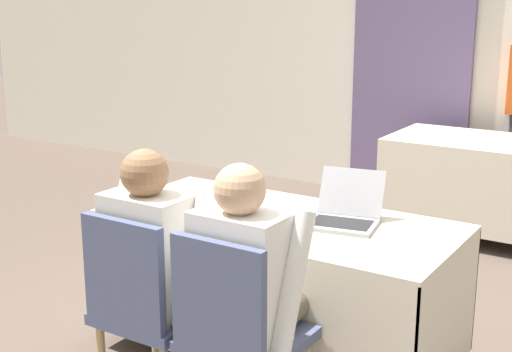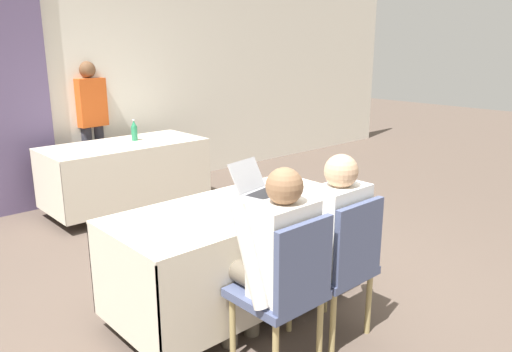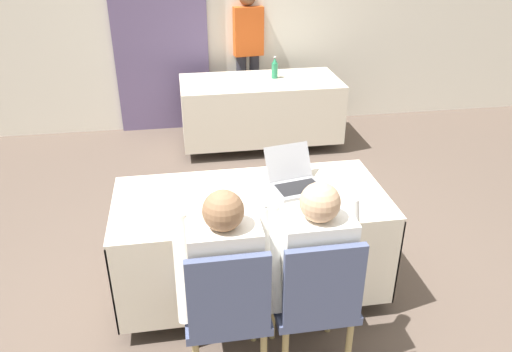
# 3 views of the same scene
# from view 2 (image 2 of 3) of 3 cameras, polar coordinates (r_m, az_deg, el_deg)

# --- Properties ---
(ground_plane) EXTENTS (24.00, 24.00, 0.00)m
(ground_plane) POSITION_cam_2_polar(r_m,az_deg,el_deg) (3.62, -2.25, -14.69)
(ground_plane) COLOR brown
(wall_back) EXTENTS (12.00, 0.06, 2.70)m
(wall_back) POSITION_cam_2_polar(r_m,az_deg,el_deg) (5.97, -22.76, 9.61)
(wall_back) COLOR silver
(wall_back) RESTS_ON ground_plane
(conference_table_near) EXTENTS (1.71, 0.80, 0.74)m
(conference_table_near) POSITION_cam_2_polar(r_m,az_deg,el_deg) (3.38, -2.35, -6.37)
(conference_table_near) COLOR beige
(conference_table_near) RESTS_ON ground_plane
(conference_table_far) EXTENTS (1.71, 0.80, 0.74)m
(conference_table_far) POSITION_cam_2_polar(r_m,az_deg,el_deg) (5.61, -14.75, 1.85)
(conference_table_far) COLOR beige
(conference_table_far) RESTS_ON ground_plane
(laptop) EXTENTS (0.37, 0.40, 0.23)m
(laptop) POSITION_cam_2_polar(r_m,az_deg,el_deg) (3.56, 0.49, -1.45)
(laptop) COLOR #99999E
(laptop) RESTS_ON conference_table_near
(cell_phone) EXTENTS (0.10, 0.14, 0.01)m
(cell_phone) POSITION_cam_2_polar(r_m,az_deg,el_deg) (3.20, 1.04, -4.10)
(cell_phone) COLOR black
(cell_phone) RESTS_ON conference_table_near
(paper_beside_laptop) EXTENTS (0.25, 0.32, 0.00)m
(paper_beside_laptop) POSITION_cam_2_polar(r_m,az_deg,el_deg) (3.68, 7.07, -1.72)
(paper_beside_laptop) COLOR white
(paper_beside_laptop) RESTS_ON conference_table_near
(water_bottle) EXTENTS (0.07, 0.07, 0.24)m
(water_bottle) POSITION_cam_2_polar(r_m,az_deg,el_deg) (5.69, -13.74, 5.02)
(water_bottle) COLOR #288456
(water_bottle) RESTS_ON conference_table_far
(chair_near_left) EXTENTS (0.44, 0.44, 0.91)m
(chair_near_left) POSITION_cam_2_polar(r_m,az_deg,el_deg) (2.78, 3.49, -12.55)
(chair_near_left) COLOR tan
(chair_near_left) RESTS_ON ground_plane
(chair_near_right) EXTENTS (0.44, 0.44, 0.91)m
(chair_near_right) POSITION_cam_2_polar(r_m,az_deg,el_deg) (3.10, 9.63, -9.71)
(chair_near_right) COLOR tan
(chair_near_right) RESTS_ON ground_plane
(person_checkered_shirt) EXTENTS (0.50, 0.52, 1.17)m
(person_checkered_shirt) POSITION_cam_2_polar(r_m,az_deg,el_deg) (2.78, 2.00, -8.91)
(person_checkered_shirt) COLOR #665B4C
(person_checkered_shirt) RESTS_ON ground_plane
(person_white_shirt) EXTENTS (0.50, 0.52, 1.17)m
(person_white_shirt) POSITION_cam_2_polar(r_m,az_deg,el_deg) (3.10, 8.25, -6.47)
(person_white_shirt) COLOR #665B4C
(person_white_shirt) RESTS_ON ground_plane
(person_red_shirt) EXTENTS (0.36, 0.24, 1.59)m
(person_red_shirt) POSITION_cam_2_polar(r_m,az_deg,el_deg) (6.16, -18.30, 6.04)
(person_red_shirt) COLOR #33333D
(person_red_shirt) RESTS_ON ground_plane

